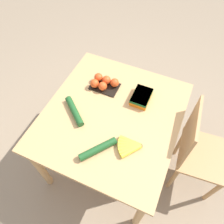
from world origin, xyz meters
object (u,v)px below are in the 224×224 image
object	(u,v)px
tomato_pack	(104,83)
cucumber_far	(74,111)
chair	(197,151)
banana_bunch	(130,146)
cucumber_near	(98,149)
carrot_bag	(141,97)

from	to	relation	value
tomato_pack	cucumber_far	size ratio (longest dim) A/B	0.96
tomato_pack	chair	bearing A→B (deg)	82.78
banana_bunch	cucumber_near	world-z (taller)	cucumber_near
tomato_pack	cucumber_far	world-z (taller)	tomato_pack
tomato_pack	cucumber_near	distance (m)	0.58
chair	banana_bunch	distance (m)	0.65
cucumber_near	cucumber_far	xyz separation A→B (m)	(-0.21, -0.30, 0.00)
banana_bunch	cucumber_near	size ratio (longest dim) A/B	0.69
banana_bunch	tomato_pack	bearing A→B (deg)	-137.37
carrot_bag	cucumber_near	bearing A→B (deg)	-12.48
chair	cucumber_far	world-z (taller)	chair
chair	cucumber_near	bearing A→B (deg)	118.07
carrot_bag	cucumber_near	distance (m)	0.54
cucumber_far	tomato_pack	bearing A→B (deg)	165.84
chair	banana_bunch	size ratio (longest dim) A/B	5.49
tomato_pack	cucumber_far	bearing A→B (deg)	-14.16
banana_bunch	carrot_bag	distance (m)	0.43
tomato_pack	cucumber_near	bearing A→B (deg)	21.35
tomato_pack	cucumber_far	xyz separation A→B (m)	(0.33, -0.08, -0.01)
carrot_bag	cucumber_far	distance (m)	0.53
tomato_pack	cucumber_far	distance (m)	0.35
chair	cucumber_far	xyz separation A→B (m)	(0.22, -0.96, 0.30)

